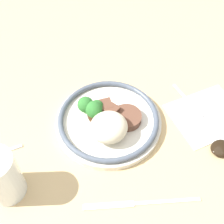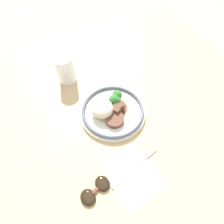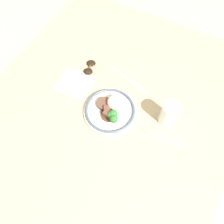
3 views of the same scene
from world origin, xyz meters
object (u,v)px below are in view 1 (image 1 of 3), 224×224
Objects in this scene: fork at (202,116)px; knife at (137,203)px; plate at (108,120)px; juice_glass at (1,178)px.

fork reaches higher than knife.
fork is 0.26m from knife.
plate is at bearing -76.67° from knife.
fork is at bearing 165.98° from plate.
juice_glass is at bearing -10.67° from knife.
plate is 1.27× the size of fork.
plate is at bearing -112.79° from fork.
plate reaches higher than fork.
fork is (-0.44, -0.03, -0.05)m from juice_glass.
knife is at bearing -66.54° from fork.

